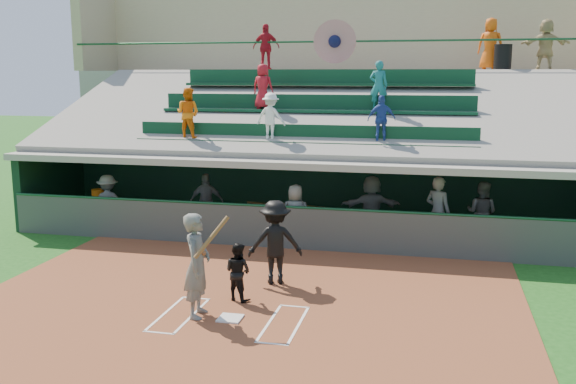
% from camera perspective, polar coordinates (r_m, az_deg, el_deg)
% --- Properties ---
extents(ground, '(100.00, 100.00, 0.00)m').
position_cam_1_polar(ground, '(12.19, -5.15, -11.26)').
color(ground, '#1A4F16').
rests_on(ground, ground).
extents(dirt_slab, '(11.00, 9.00, 0.02)m').
position_cam_1_polar(dirt_slab, '(12.63, -4.44, -10.41)').
color(dirt_slab, brown).
rests_on(dirt_slab, ground).
extents(home_plate, '(0.43, 0.43, 0.03)m').
position_cam_1_polar(home_plate, '(12.18, -5.16, -11.11)').
color(home_plate, silver).
rests_on(home_plate, dirt_slab).
extents(batters_box_chalk, '(2.65, 1.85, 0.01)m').
position_cam_1_polar(batters_box_chalk, '(12.19, -5.16, -11.16)').
color(batters_box_chalk, white).
rests_on(batters_box_chalk, dirt_slab).
extents(dugout_floor, '(16.00, 3.50, 0.04)m').
position_cam_1_polar(dugout_floor, '(18.41, 1.41, -3.61)').
color(dugout_floor, gray).
rests_on(dugout_floor, ground).
extents(concourse_slab, '(20.00, 3.00, 4.60)m').
position_cam_1_polar(concourse_slab, '(24.60, 4.63, 5.33)').
color(concourse_slab, gray).
rests_on(concourse_slab, ground).
extents(grandstand, '(20.40, 10.40, 7.80)m').
position_cam_1_polar(grandstand, '(21.67, 3.44, 4.54)').
color(grandstand, '#454945').
rests_on(grandstand, ground).
extents(batter_at_plate, '(0.90, 0.80, 1.97)m').
position_cam_1_polar(batter_at_plate, '(12.09, -8.07, -6.44)').
color(batter_at_plate, '#545752').
rests_on(batter_at_plate, dirt_slab).
extents(catcher, '(0.70, 0.63, 1.18)m').
position_cam_1_polar(catcher, '(12.96, -4.48, -7.06)').
color(catcher, black).
rests_on(catcher, dirt_slab).
extents(home_umpire, '(1.33, 1.00, 1.82)m').
position_cam_1_polar(home_umpire, '(13.86, -1.15, -4.47)').
color(home_umpire, black).
rests_on(home_umpire, dirt_slab).
extents(dugout_bench, '(15.04, 4.90, 0.47)m').
position_cam_1_polar(dugout_bench, '(19.42, 2.69, -2.10)').
color(dugout_bench, olive).
rests_on(dugout_bench, dugout_floor).
extents(white_table, '(1.01, 0.88, 0.75)m').
position_cam_1_polar(white_table, '(19.80, -16.46, -1.87)').
color(white_table, white).
rests_on(white_table, dugout_floor).
extents(water_cooler, '(0.36, 0.36, 0.36)m').
position_cam_1_polar(water_cooler, '(19.68, -16.54, -0.29)').
color(water_cooler, orange).
rests_on(water_cooler, white_table).
extents(dugout_player_a, '(1.19, 0.95, 1.61)m').
position_cam_1_polar(dugout_player_a, '(19.12, -15.69, -0.93)').
color(dugout_player_a, '#5B5E58').
rests_on(dugout_player_a, dugout_floor).
extents(dugout_player_b, '(1.03, 0.60, 1.65)m').
position_cam_1_polar(dugout_player_b, '(18.63, -7.24, -0.86)').
color(dugout_player_b, '#5B5E59').
rests_on(dugout_player_b, dugout_floor).
extents(dugout_player_c, '(0.84, 0.59, 1.62)m').
position_cam_1_polar(dugout_player_c, '(16.87, 0.67, -2.03)').
color(dugout_player_c, '#5D605A').
rests_on(dugout_player_c, dugout_floor).
extents(dugout_player_d, '(1.72, 0.93, 1.76)m').
position_cam_1_polar(dugout_player_d, '(17.59, 7.42, -1.35)').
color(dugout_player_d, '#5E615B').
rests_on(dugout_player_d, dugout_floor).
extents(dugout_player_e, '(0.82, 0.73, 1.88)m').
position_cam_1_polar(dugout_player_e, '(16.96, 13.17, -1.79)').
color(dugout_player_e, '#5D605B').
rests_on(dugout_player_e, dugout_floor).
extents(dugout_player_f, '(1.00, 0.90, 1.68)m').
position_cam_1_polar(dugout_player_f, '(17.74, 16.82, -1.76)').
color(dugout_player_f, '#5A5C57').
rests_on(dugout_player_f, dugout_floor).
extents(trash_bin, '(0.57, 0.57, 0.86)m').
position_cam_1_polar(trash_bin, '(23.10, 18.55, 11.28)').
color(trash_bin, black).
rests_on(trash_bin, concourse_slab).
extents(concourse_staff_a, '(1.00, 0.49, 1.65)m').
position_cam_1_polar(concourse_staff_a, '(23.65, -1.95, 12.73)').
color(concourse_staff_a, '#B11421').
rests_on(concourse_staff_a, concourse_slab).
extents(concourse_staff_b, '(0.96, 0.73, 1.77)m').
position_cam_1_polar(concourse_staff_b, '(23.60, 17.54, 12.41)').
color(concourse_staff_b, '#D6520C').
rests_on(concourse_staff_b, concourse_slab).
extents(concourse_staff_c, '(1.60, 0.60, 1.69)m').
position_cam_1_polar(concourse_staff_c, '(23.56, 21.92, 12.05)').
color(concourse_staff_c, tan).
rests_on(concourse_staff_c, concourse_slab).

